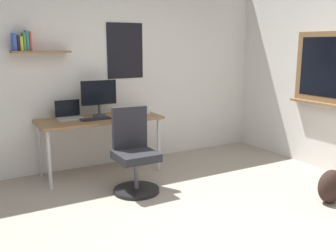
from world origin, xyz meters
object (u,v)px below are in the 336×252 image
computer_mouse (117,116)px  backpack (331,186)px  keyboard (96,119)px  monitor_primary (99,96)px  office_chair (134,156)px  coffee_mug (148,110)px  desk (100,123)px  laptop (69,114)px

computer_mouse → backpack: size_ratio=0.29×
keyboard → backpack: keyboard is taller
monitor_primary → backpack: 2.92m
office_chair → coffee_mug: (0.54, 0.73, 0.37)m
office_chair → keyboard: 0.78m
desk → keyboard: keyboard is taller
desk → backpack: desk is taller
office_chair → coffee_mug: size_ratio=10.33×
computer_mouse → coffee_mug: size_ratio=1.13×
monitor_primary → keyboard: size_ratio=1.25×
laptop → backpack: 3.15m
laptop → computer_mouse: 0.60m
desk → backpack: bearing=-49.7°
monitor_primary → coffee_mug: monitor_primary is taller
keyboard → backpack: (1.85, -2.02, -0.56)m
monitor_primary → coffee_mug: bearing=-12.0°
desk → monitor_primary: bearing=69.6°
monitor_primary → computer_mouse: size_ratio=4.46×
desk → laptop: bearing=156.3°
desk → computer_mouse: 0.24m
office_chair → keyboard: size_ratio=2.57×
keyboard → desk: bearing=46.2°
desk → backpack: size_ratio=4.23×
laptop → backpack: bearing=-46.7°
desk → keyboard: bearing=-133.8°
monitor_primary → coffee_mug: size_ratio=5.04×
desk → backpack: (1.77, -2.09, -0.48)m
computer_mouse → office_chair: bearing=-96.7°
laptop → coffee_mug: bearing=-10.2°
monitor_primary → computer_mouse: (0.17, -0.18, -0.25)m
laptop → keyboard: (0.27, -0.23, -0.04)m
desk → keyboard: 0.14m
keyboard → computer_mouse: computer_mouse is taller
monitor_primary → keyboard: monitor_primary is taller
office_chair → monitor_primary: (-0.09, 0.86, 0.59)m
desk → office_chair: 0.81m
keyboard → laptop: bearing=139.2°
coffee_mug → backpack: coffee_mug is taller
laptop → monitor_primary: bearing=-7.2°
monitor_primary → computer_mouse: bearing=-47.8°
office_chair → computer_mouse: office_chair is taller
coffee_mug → backpack: 2.42m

